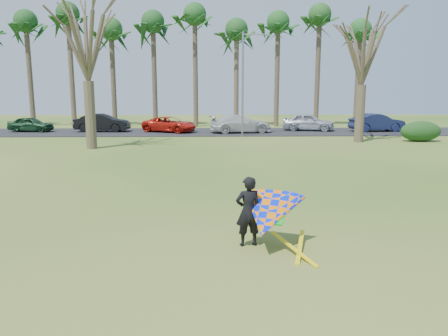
{
  "coord_description": "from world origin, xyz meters",
  "views": [
    {
      "loc": [
        -0.4,
        -12.57,
        3.78
      ],
      "look_at": [
        0.0,
        2.0,
        1.1
      ],
      "focal_mm": 35.0,
      "sensor_mm": 36.0,
      "label": 1
    }
  ],
  "objects_px": {
    "bare_tree_left": "(86,35)",
    "car_4": "(308,122)",
    "streetlight": "(245,79)",
    "car_0": "(31,124)",
    "bare_tree_right": "(364,46)",
    "car_1": "(102,123)",
    "car_5": "(377,122)",
    "car_2": "(170,124)",
    "car_3": "(240,124)",
    "kite_flyer": "(266,214)"
  },
  "relations": [
    {
      "from": "car_2",
      "to": "car_4",
      "type": "relative_size",
      "value": 1.04
    },
    {
      "from": "car_2",
      "to": "bare_tree_right",
      "type": "bearing_deg",
      "value": -91.15
    },
    {
      "from": "car_1",
      "to": "kite_flyer",
      "type": "height_order",
      "value": "kite_flyer"
    },
    {
      "from": "car_2",
      "to": "car_3",
      "type": "xyz_separation_m",
      "value": [
        6.02,
        -0.66,
        0.1
      ]
    },
    {
      "from": "car_5",
      "to": "streetlight",
      "type": "bearing_deg",
      "value": 97.66
    },
    {
      "from": "car_1",
      "to": "car_4",
      "type": "height_order",
      "value": "car_4"
    },
    {
      "from": "bare_tree_left",
      "to": "streetlight",
      "type": "bearing_deg",
      "value": 34.57
    },
    {
      "from": "bare_tree_right",
      "to": "car_4",
      "type": "height_order",
      "value": "bare_tree_right"
    },
    {
      "from": "kite_flyer",
      "to": "car_3",
      "type": "bearing_deg",
      "value": 87.59
    },
    {
      "from": "car_5",
      "to": "car_1",
      "type": "bearing_deg",
      "value": 82.61
    },
    {
      "from": "bare_tree_left",
      "to": "car_4",
      "type": "bearing_deg",
      "value": 33.83
    },
    {
      "from": "car_3",
      "to": "car_4",
      "type": "distance_m",
      "value": 6.32
    },
    {
      "from": "streetlight",
      "to": "car_2",
      "type": "xyz_separation_m",
      "value": [
        -6.19,
        2.81,
        -3.76
      ]
    },
    {
      "from": "car_3",
      "to": "car_4",
      "type": "xyz_separation_m",
      "value": [
        6.11,
        1.64,
        0.01
      ]
    },
    {
      "from": "bare_tree_left",
      "to": "car_3",
      "type": "distance_m",
      "value": 14.86
    },
    {
      "from": "bare_tree_left",
      "to": "car_2",
      "type": "xyz_separation_m",
      "value": [
        3.97,
        9.81,
        -6.21
      ]
    },
    {
      "from": "streetlight",
      "to": "car_2",
      "type": "relative_size",
      "value": 1.72
    },
    {
      "from": "car_2",
      "to": "streetlight",
      "type": "bearing_deg",
      "value": -89.66
    },
    {
      "from": "car_0",
      "to": "car_3",
      "type": "bearing_deg",
      "value": -87.34
    },
    {
      "from": "car_1",
      "to": "car_5",
      "type": "relative_size",
      "value": 0.99
    },
    {
      "from": "bare_tree_right",
      "to": "car_4",
      "type": "xyz_separation_m",
      "value": [
        -1.9,
        7.79,
        -5.74
      ]
    },
    {
      "from": "streetlight",
      "to": "car_0",
      "type": "relative_size",
      "value": 2.14
    },
    {
      "from": "streetlight",
      "to": "kite_flyer",
      "type": "bearing_deg",
      "value": -93.01
    },
    {
      "from": "car_5",
      "to": "kite_flyer",
      "type": "height_order",
      "value": "kite_flyer"
    },
    {
      "from": "bare_tree_left",
      "to": "car_1",
      "type": "height_order",
      "value": "bare_tree_left"
    },
    {
      "from": "bare_tree_left",
      "to": "kite_flyer",
      "type": "bearing_deg",
      "value": -63.38
    },
    {
      "from": "bare_tree_left",
      "to": "car_5",
      "type": "xyz_separation_m",
      "value": [
        21.9,
        9.93,
        -6.09
      ]
    },
    {
      "from": "streetlight",
      "to": "bare_tree_left",
      "type": "bearing_deg",
      "value": -145.43
    },
    {
      "from": "car_2",
      "to": "car_4",
      "type": "distance_m",
      "value": 12.16
    },
    {
      "from": "car_0",
      "to": "bare_tree_right",
      "type": "bearing_deg",
      "value": -99.19
    },
    {
      "from": "streetlight",
      "to": "car_1",
      "type": "xyz_separation_m",
      "value": [
        -12.03,
        3.36,
        -3.64
      ]
    },
    {
      "from": "car_0",
      "to": "car_5",
      "type": "relative_size",
      "value": 0.81
    },
    {
      "from": "car_1",
      "to": "car_5",
      "type": "distance_m",
      "value": 23.77
    },
    {
      "from": "car_1",
      "to": "car_5",
      "type": "xyz_separation_m",
      "value": [
        23.77,
        -0.43,
        0.0
      ]
    },
    {
      "from": "streetlight",
      "to": "kite_flyer",
      "type": "height_order",
      "value": "streetlight"
    },
    {
      "from": "car_0",
      "to": "kite_flyer",
      "type": "xyz_separation_m",
      "value": [
        16.87,
        -28.11,
        0.15
      ]
    },
    {
      "from": "car_1",
      "to": "car_2",
      "type": "distance_m",
      "value": 5.87
    },
    {
      "from": "car_4",
      "to": "car_5",
      "type": "distance_m",
      "value": 5.87
    },
    {
      "from": "car_4",
      "to": "streetlight",
      "type": "bearing_deg",
      "value": 137.94
    },
    {
      "from": "car_3",
      "to": "bare_tree_left",
      "type": "bearing_deg",
      "value": 124.06
    },
    {
      "from": "car_1",
      "to": "car_5",
      "type": "bearing_deg",
      "value": -88.55
    },
    {
      "from": "car_0",
      "to": "kite_flyer",
      "type": "relative_size",
      "value": 1.57
    },
    {
      "from": "bare_tree_left",
      "to": "car_0",
      "type": "relative_size",
      "value": 2.59
    },
    {
      "from": "streetlight",
      "to": "car_4",
      "type": "relative_size",
      "value": 1.79
    },
    {
      "from": "streetlight",
      "to": "car_2",
      "type": "distance_m",
      "value": 7.77
    },
    {
      "from": "bare_tree_right",
      "to": "streetlight",
      "type": "bearing_deg",
      "value": 152.97
    },
    {
      "from": "car_4",
      "to": "kite_flyer",
      "type": "height_order",
      "value": "kite_flyer"
    },
    {
      "from": "bare_tree_left",
      "to": "car_3",
      "type": "height_order",
      "value": "bare_tree_left"
    },
    {
      "from": "car_4",
      "to": "kite_flyer",
      "type": "xyz_separation_m",
      "value": [
        -7.23,
        -28.47,
        0.03
      ]
    },
    {
      "from": "bare_tree_left",
      "to": "bare_tree_right",
      "type": "relative_size",
      "value": 1.05
    }
  ]
}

